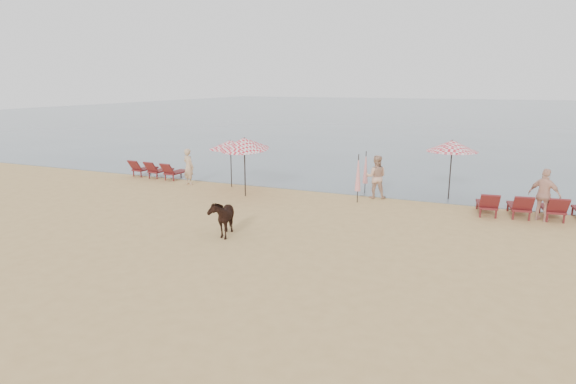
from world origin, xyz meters
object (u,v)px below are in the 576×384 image
(umbrella_open_left_b, at_px, (244,144))
(lounger_cluster_right, at_px, (537,207))
(umbrella_open_right, at_px, (452,146))
(umbrella_closed_right, at_px, (366,168))
(lounger_cluster_left, at_px, (158,169))
(beachgoer_left, at_px, (189,167))
(beachgoer_right_b, at_px, (544,195))
(beachgoer_right_a, at_px, (376,177))
(umbrella_open_left_a, at_px, (231,145))
(cow, at_px, (222,217))
(umbrella_closed_left, at_px, (358,173))

(umbrella_open_left_b, bearing_deg, lounger_cluster_right, 17.87)
(umbrella_open_right, xyz_separation_m, umbrella_closed_right, (-3.68, -0.29, -1.15))
(lounger_cluster_left, xyz_separation_m, umbrella_open_right, (14.94, 0.92, 1.93))
(beachgoer_left, height_order, beachgoer_right_b, beachgoer_right_b)
(umbrella_closed_right, height_order, beachgoer_right_a, umbrella_closed_right)
(umbrella_closed_right, height_order, beachgoer_right_b, umbrella_closed_right)
(umbrella_open_left_a, height_order, cow, umbrella_open_left_a)
(umbrella_closed_left, bearing_deg, beachgoer_right_a, 65.02)
(beachgoer_left, relative_size, beachgoer_right_a, 0.95)
(lounger_cluster_left, distance_m, beachgoer_right_a, 11.92)
(lounger_cluster_left, height_order, umbrella_open_left_a, umbrella_open_left_a)
(lounger_cluster_left, height_order, beachgoer_left, beachgoer_left)
(umbrella_open_right, distance_m, beachgoer_left, 12.56)
(lounger_cluster_left, relative_size, beachgoer_right_a, 1.57)
(umbrella_open_left_b, xyz_separation_m, umbrella_closed_left, (5.00, 0.82, -1.10))
(lounger_cluster_left, distance_m, cow, 11.16)
(lounger_cluster_right, xyz_separation_m, umbrella_closed_left, (-6.88, -0.20, 0.83))
(lounger_cluster_left, relative_size, beachgoer_right_b, 1.53)
(umbrella_open_left_b, relative_size, beachgoer_right_a, 1.44)
(lounger_cluster_left, bearing_deg, umbrella_open_left_a, -2.67)
(umbrella_open_right, xyz_separation_m, beachgoer_right_a, (-3.03, -0.97, -1.42))
(umbrella_open_left_b, bearing_deg, cow, -56.68)
(umbrella_open_left_a, height_order, umbrella_closed_right, umbrella_open_left_a)
(beachgoer_left, bearing_deg, umbrella_open_right, -152.86)
(beachgoer_left, bearing_deg, umbrella_open_left_b, -177.59)
(beachgoer_left, distance_m, beachgoer_right_a, 9.35)
(umbrella_open_right, bearing_deg, lounger_cluster_right, -47.95)
(umbrella_open_left_b, relative_size, umbrella_open_right, 1.05)
(lounger_cluster_left, xyz_separation_m, umbrella_closed_right, (11.26, 0.64, 0.78))
(lounger_cluster_left, distance_m, lounger_cluster_right, 18.30)
(lounger_cluster_left, distance_m, umbrella_open_right, 15.10)
(cow, bearing_deg, beachgoer_right_b, 11.71)
(lounger_cluster_left, relative_size, cow, 1.99)
(beachgoer_left, bearing_deg, umbrella_closed_left, -163.07)
(umbrella_closed_left, xyz_separation_m, beachgoer_right_b, (7.07, -0.04, -0.30))
(umbrella_open_left_a, bearing_deg, lounger_cluster_right, 1.61)
(umbrella_closed_right, bearing_deg, lounger_cluster_right, -12.92)
(lounger_cluster_right, relative_size, cow, 2.85)
(lounger_cluster_left, distance_m, umbrella_open_left_a, 5.18)
(beachgoer_left, xyz_separation_m, beachgoer_right_a, (9.31, 0.82, 0.05))
(umbrella_open_left_b, relative_size, umbrella_closed_left, 1.32)
(lounger_cluster_left, bearing_deg, umbrella_closed_right, 7.26)
(umbrella_closed_left, bearing_deg, beachgoer_left, 178.03)
(beachgoer_right_a, bearing_deg, umbrella_closed_left, 53.62)
(beachgoer_left, bearing_deg, beachgoer_right_b, -162.35)
(umbrella_open_right, distance_m, beachgoer_right_b, 4.34)
(umbrella_open_right, xyz_separation_m, umbrella_closed_left, (-3.55, -2.09, -1.09))
(lounger_cluster_left, relative_size, umbrella_closed_right, 1.52)
(cow, height_order, beachgoer_right_a, beachgoer_right_a)
(beachgoer_left, relative_size, beachgoer_right_b, 0.93)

